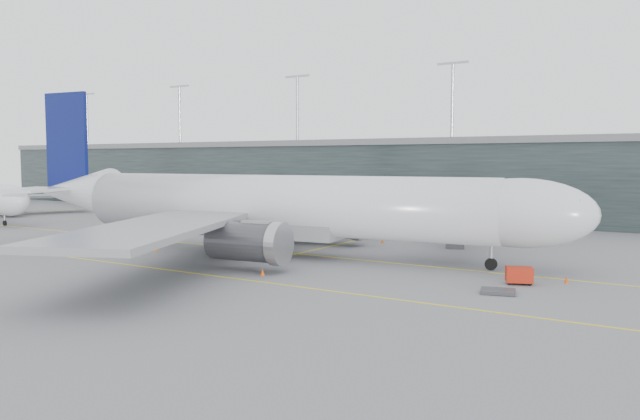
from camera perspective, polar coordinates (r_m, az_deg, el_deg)
The scene contains 17 objects.
ground at distance 80.73m, azimuth -3.46°, elevation -3.37°, with size 320.00×320.00×0.00m, color slate.
taxiline_a at distance 77.53m, azimuth -5.18°, elevation -3.71°, with size 160.00×0.25×0.02m, color yellow.
taxiline_b at distance 65.66m, azimuth -13.67°, elevation -5.34°, with size 160.00×0.25×0.02m, color yellow.
taxiline_lead_main at distance 95.31m, azimuth 6.00°, elevation -2.16°, with size 0.25×60.00×0.02m, color yellow.
taxiline_lead_adj at distance 148.66m, azimuth -22.93°, elevation -0.07°, with size 0.25×60.00×0.02m, color yellow.
terminal at distance 131.61m, azimuth 11.33°, elevation 2.97°, with size 240.00×36.00×29.00m.
main_aircraft at distance 73.81m, azimuth -4.20°, elevation 0.37°, with size 73.20×68.31×20.52m.
jet_bridge at distance 95.21m, azimuth 13.26°, elevation 1.10°, with size 22.22×46.36×7.45m.
gse_cart at distance 59.26m, azimuth 17.74°, elevation -5.66°, with size 2.69×2.25×1.57m.
baggage_dolly at distance 54.96m, azimuth 15.96°, elevation -7.16°, with size 2.85×2.28×0.28m, color #333438.
uld_a at distance 90.91m, azimuth -2.12°, elevation -1.83°, with size 2.47×2.18×1.90m.
uld_b at distance 91.92m, azimuth -0.45°, elevation -1.78°, with size 2.03×1.63×1.84m.
uld_c at distance 89.55m, azimuth 0.10°, elevation -1.98°, with size 2.30×2.05×1.75m.
cone_nose at distance 61.32m, azimuth 21.61°, elevation -5.94°, with size 0.41×0.41×0.65m, color red.
cone_wing_stbd at distance 60.97m, azimuth -5.27°, elevation -5.66°, with size 0.45×0.45×0.71m, color #DD4C0C.
cone_wing_port at distance 84.37m, azimuth 5.71°, elevation -2.81°, with size 0.43×0.43×0.69m, color #D2520B.
cone_tail at distance 78.85m, azimuth -14.76°, elevation -3.48°, with size 0.40×0.40×0.64m, color #D4590B.
Camera 1 is at (46.35, -65.13, 11.23)m, focal length 35.00 mm.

